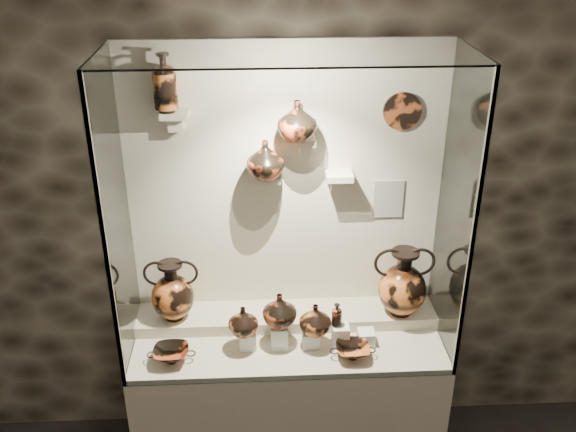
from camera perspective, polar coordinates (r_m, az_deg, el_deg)
The scene contains 33 objects.
wall_back at distance 3.47m, azimuth -0.25°, elevation 2.48°, with size 5.00×0.02×3.20m, color black.
plinth at distance 3.86m, azimuth 0.02°, elevation -16.03°, with size 1.70×0.60×0.80m, color beige.
front_tier at distance 3.60m, azimuth 0.02°, elevation -11.14°, with size 1.68×0.58×0.03m, color #C1B496.
rear_tier at distance 3.72m, azimuth -0.12°, elevation -9.07°, with size 1.70×0.25×0.10m, color #C1B496.
back_panel at distance 3.46m, azimuth -0.25°, elevation 2.45°, with size 1.70×0.03×1.60m, color beige.
glass_front at distance 2.92m, azimuth 0.32°, elevation -2.41°, with size 1.70×0.01×1.60m, color white.
glass_left at distance 3.25m, azimuth -15.04°, elevation -0.19°, with size 0.01×0.60×1.60m, color white.
glass_right at distance 3.33m, azimuth 14.73°, elevation 0.48°, with size 0.01×0.60×1.60m, color white.
glass_top at distance 2.92m, azimuth 0.02°, elevation 14.33°, with size 1.70×0.60×0.01m, color white.
frame_post_left at distance 3.00m, azimuth -15.94°, elevation -2.67°, with size 0.02×0.02×1.60m, color gray.
frame_post_right at distance 3.08m, azimuth 16.12°, elevation -1.88°, with size 0.02×0.02×1.60m, color gray.
pedestal_a at distance 3.51m, azimuth -3.59°, elevation -10.89°, with size 0.09×0.09×0.10m, color silver.
pedestal_b at distance 3.51m, azimuth -0.77°, elevation -10.63°, with size 0.09×0.09×0.13m, color silver.
pedestal_c at distance 3.53m, azimuth 2.04°, elevation -10.80°, with size 0.09×0.09×0.09m, color silver.
pedestal_d at distance 3.53m, azimuth 4.68°, elevation -10.49°, with size 0.09×0.09×0.12m, color silver.
pedestal_e at distance 3.56m, azimuth 6.94°, elevation -10.64°, with size 0.09×0.09×0.08m, color silver.
bracket_ul at distance 3.26m, azimuth -10.03°, elevation 8.93°, with size 0.14×0.12×0.04m, color beige.
bracket_ca at distance 3.35m, azimuth -1.90°, elevation 3.46°, with size 0.14×0.12×0.04m, color beige.
bracket_cb at distance 3.29m, azimuth 1.55°, elevation 6.74°, with size 0.10×0.12×0.04m, color beige.
bracket_cc at distance 3.38m, azimuth 4.56°, elevation 3.58°, with size 0.14×0.12×0.04m, color beige.
amphora_left at distance 3.60m, azimuth -10.25°, elevation -6.53°, with size 0.28×0.28×0.35m, color #C86126, non-canonical shape.
amphora_right at distance 3.62m, azimuth 10.16°, elevation -5.81°, with size 0.32×0.32×0.40m, color #C86126, non-canonical shape.
jug_a at distance 3.42m, azimuth -4.01°, elevation -9.27°, with size 0.16×0.16×0.17m, color #C86126.
jug_b at distance 3.42m, azimuth -0.75°, elevation -8.33°, with size 0.18×0.18×0.19m, color #9B3A1B.
jug_c at distance 3.44m, azimuth 2.43°, elevation -9.15°, with size 0.17×0.17×0.18m, color #C86126.
lekythos_small at distance 3.46m, azimuth 4.35°, elevation -8.62°, with size 0.07×0.07×0.15m, color #9B3A1B, non-canonical shape.
kylix_left at distance 3.47m, azimuth -10.34°, elevation -11.95°, with size 0.24×0.20×0.10m, color #9B3A1B, non-canonical shape.
kylix_right at distance 3.46m, azimuth 5.77°, elevation -11.78°, with size 0.23×0.19×0.09m, color #C86126, non-canonical shape.
lekythos_tall at distance 3.20m, azimuth -10.93°, elevation 11.82°, with size 0.13×0.13×0.32m, color #C86126, non-canonical shape.
ovoid_vase_a at distance 3.27m, azimuth -2.03°, elevation 5.05°, with size 0.19×0.19×0.20m, color #9B3A1B.
ovoid_vase_b at distance 3.20m, azimuth 0.81°, elevation 8.47°, with size 0.20×0.20×0.21m, color #9B3A1B.
wall_plate at distance 3.37m, azimuth 10.11°, elevation 9.17°, with size 0.20×0.20×0.02m, color #9E461F.
info_placard at distance 3.54m, azimuth 8.90°, elevation 1.53°, with size 0.16×0.01×0.22m, color beige.
Camera 1 is at (-0.15, -0.67, 3.00)m, focal length 40.00 mm.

